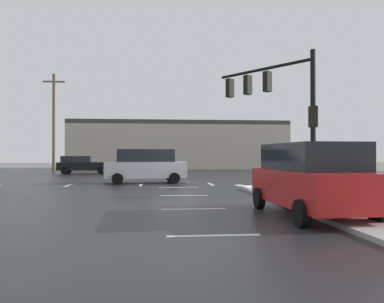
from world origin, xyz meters
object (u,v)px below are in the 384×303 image
object	(u,v)px
suv_silver	(145,165)
utility_pole_distant	(54,120)
sedan_blue	(329,170)
suv_red	(310,178)
sedan_black	(82,164)
fire_hydrant	(330,184)
traffic_signal_mast	(279,98)

from	to	relation	value
suv_silver	utility_pole_distant	size ratio (longest dim) A/B	0.49
sedan_blue	suv_silver	bearing A→B (deg)	-16.63
suv_silver	sedan_blue	bearing A→B (deg)	165.44
suv_red	suv_silver	distance (m)	13.84
sedan_black	utility_pole_distant	size ratio (longest dim) A/B	0.46
fire_hydrant	sedan_blue	size ratio (longest dim) A/B	0.17
sedan_black	suv_silver	bearing A→B (deg)	-66.66
fire_hydrant	utility_pole_distant	distance (m)	31.36
fire_hydrant	sedan_black	xyz separation A→B (m)	(-13.40, 19.98, 0.32)
fire_hydrant	sedan_black	bearing A→B (deg)	123.86
sedan_blue	utility_pole_distant	distance (m)	28.32
suv_red	sedan_blue	world-z (taller)	suv_red
traffic_signal_mast	suv_red	world-z (taller)	traffic_signal_mast
traffic_signal_mast	utility_pole_distant	bearing A→B (deg)	-2.03
traffic_signal_mast	sedan_black	world-z (taller)	traffic_signal_mast
sedan_blue	sedan_black	world-z (taller)	same
suv_silver	sedan_black	size ratio (longest dim) A/B	1.07
suv_silver	sedan_black	xyz separation A→B (m)	(-5.80, 11.57, -0.24)
fire_hydrant	suv_red	xyz separation A→B (m)	(-2.72, -4.54, 0.55)
fire_hydrant	sedan_blue	world-z (taller)	sedan_blue
traffic_signal_mast	suv_red	xyz separation A→B (m)	(-1.30, -6.67, -3.22)
traffic_signal_mast	utility_pole_distant	size ratio (longest dim) A/B	0.60
fire_hydrant	sedan_black	size ratio (longest dim) A/B	0.17
traffic_signal_mast	fire_hydrant	xyz separation A→B (m)	(1.42, -2.13, -3.77)
sedan_black	sedan_blue	bearing A→B (deg)	-42.81
suv_red	suv_silver	bearing A→B (deg)	18.67
suv_red	suv_silver	xyz separation A→B (m)	(-4.89, 12.94, 0.00)
sedan_blue	utility_pole_distant	size ratio (longest dim) A/B	0.47
suv_red	sedan_black	bearing A→B (deg)	21.54
suv_red	utility_pole_distant	world-z (taller)	utility_pole_distant
traffic_signal_mast	sedan_blue	world-z (taller)	traffic_signal_mast
sedan_black	fire_hydrant	bearing A→B (deg)	-59.41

